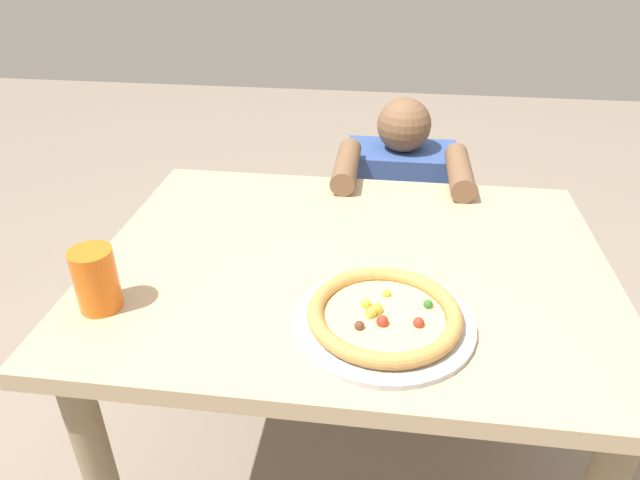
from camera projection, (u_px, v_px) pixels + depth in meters
name	position (u px, v px, depth m)	size (l,w,h in m)	color
ground_plane	(344.00, 471.00, 1.69)	(8.00, 8.00, 0.00)	gray
dining_table	(349.00, 299.00, 1.36)	(1.17, 0.90, 0.75)	tan
pizza_near	(384.00, 317.00, 1.09)	(0.35, 0.35, 0.04)	#B7B7BC
drink_cup_colored	(96.00, 279.00, 1.12)	(0.09, 0.09, 0.13)	orange
diner_seated	(395.00, 237.00, 2.04)	(0.40, 0.52, 0.93)	#333847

